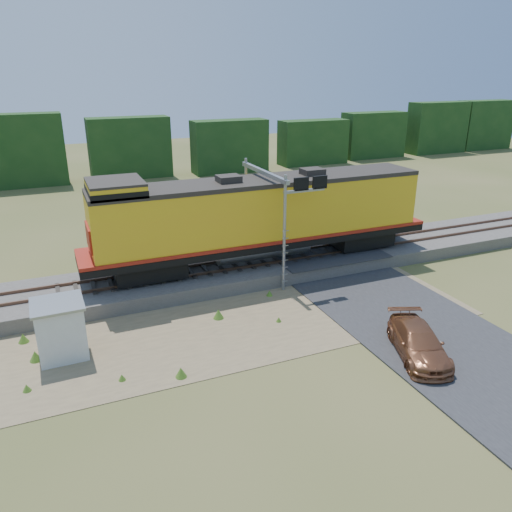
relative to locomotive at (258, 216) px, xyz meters
name	(u,v)px	position (x,y,z in m)	size (l,w,h in m)	color
ground	(260,324)	(-2.48, -6.00, -3.68)	(140.00, 140.00, 0.00)	#475123
ballast	(220,273)	(-2.48, 0.00, -3.28)	(70.00, 5.00, 0.80)	slate
rails	(220,266)	(-2.48, 0.00, -2.80)	(70.00, 1.54, 0.16)	brown
dirt_shoulder	(218,327)	(-4.48, -5.50, -3.66)	(26.00, 8.00, 0.03)	#8C7754
road	(370,293)	(4.52, -5.26, -3.59)	(7.00, 66.00, 0.86)	#38383A
tree_line_north	(127,151)	(-2.48, 32.00, -0.61)	(130.00, 3.00, 6.50)	#173814
weed_clumps	(191,337)	(-5.98, -5.90, -3.68)	(15.00, 6.20, 0.56)	#4B7621
locomotive	(258,216)	(0.00, 0.00, 0.00)	(21.35, 3.26, 5.51)	black
shed	(61,329)	(-11.54, -5.24, -2.39)	(2.19, 2.19, 2.54)	silver
signal_gantry	(274,196)	(0.67, -0.65, 1.31)	(2.62, 6.20, 6.61)	gray
car	(418,343)	(2.72, -11.35, -3.02)	(1.85, 4.56, 1.32)	#935736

